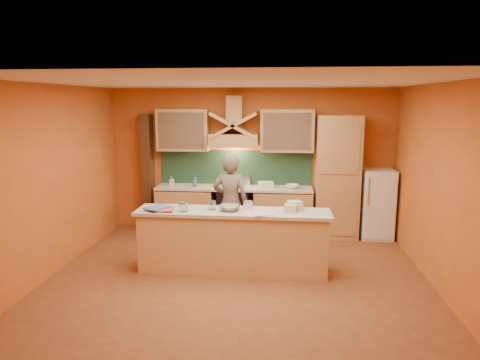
# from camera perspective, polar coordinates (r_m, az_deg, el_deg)

# --- Properties ---
(floor) EXTENTS (5.50, 5.00, 0.01)m
(floor) POSITION_cam_1_polar(r_m,az_deg,el_deg) (6.40, -0.35, -13.02)
(floor) COLOR brown
(floor) RESTS_ON ground
(ceiling) EXTENTS (5.50, 5.00, 0.01)m
(ceiling) POSITION_cam_1_polar(r_m,az_deg,el_deg) (5.87, -0.39, 12.92)
(ceiling) COLOR white
(ceiling) RESTS_ON wall_back
(wall_back) EXTENTS (5.50, 0.02, 2.80)m
(wall_back) POSITION_cam_1_polar(r_m,az_deg,el_deg) (8.43, 1.44, 2.63)
(wall_back) COLOR #CA6627
(wall_back) RESTS_ON floor
(wall_front) EXTENTS (5.50, 0.02, 2.80)m
(wall_front) POSITION_cam_1_polar(r_m,az_deg,el_deg) (3.58, -4.67, -8.28)
(wall_front) COLOR #CA6627
(wall_front) RESTS_ON floor
(wall_left) EXTENTS (0.02, 5.00, 2.80)m
(wall_left) POSITION_cam_1_polar(r_m,az_deg,el_deg) (6.84, -23.95, -0.12)
(wall_left) COLOR #CA6627
(wall_left) RESTS_ON floor
(wall_right) EXTENTS (0.02, 5.00, 2.80)m
(wall_right) POSITION_cam_1_polar(r_m,az_deg,el_deg) (6.31, 25.30, -1.03)
(wall_right) COLOR #CA6627
(wall_right) RESTS_ON floor
(base_cabinet_left) EXTENTS (1.10, 0.60, 0.86)m
(base_cabinet_left) POSITION_cam_1_polar(r_m,az_deg,el_deg) (8.52, -7.18, -4.02)
(base_cabinet_left) COLOR tan
(base_cabinet_left) RESTS_ON floor
(base_cabinet_right) EXTENTS (1.10, 0.60, 0.86)m
(base_cabinet_right) POSITION_cam_1_polar(r_m,az_deg,el_deg) (8.31, 5.74, -4.36)
(base_cabinet_right) COLOR tan
(base_cabinet_right) RESTS_ON floor
(counter_top) EXTENTS (3.00, 0.62, 0.04)m
(counter_top) POSITION_cam_1_polar(r_m,az_deg,el_deg) (8.25, -0.81, -1.06)
(counter_top) COLOR beige
(counter_top) RESTS_ON base_cabinet_left
(stove) EXTENTS (0.60, 0.58, 0.90)m
(stove) POSITION_cam_1_polar(r_m,az_deg,el_deg) (8.35, -0.80, -4.09)
(stove) COLOR black
(stove) RESTS_ON floor
(backsplash) EXTENTS (3.00, 0.03, 0.70)m
(backsplash) POSITION_cam_1_polar(r_m,az_deg,el_deg) (8.47, -0.60, 1.64)
(backsplash) COLOR #1A392A
(backsplash) RESTS_ON wall_back
(range_hood) EXTENTS (0.92, 0.50, 0.24)m
(range_hood) POSITION_cam_1_polar(r_m,az_deg,el_deg) (8.17, -0.79, 5.35)
(range_hood) COLOR tan
(range_hood) RESTS_ON wall_back
(hood_chimney) EXTENTS (0.30, 0.30, 0.50)m
(hood_chimney) POSITION_cam_1_polar(r_m,az_deg,el_deg) (8.24, -0.72, 9.43)
(hood_chimney) COLOR tan
(hood_chimney) RESTS_ON wall_back
(upper_cabinet_left) EXTENTS (1.00, 0.35, 0.80)m
(upper_cabinet_left) POSITION_cam_1_polar(r_m,az_deg,el_deg) (8.40, -7.57, 6.63)
(upper_cabinet_left) COLOR tan
(upper_cabinet_left) RESTS_ON wall_back
(upper_cabinet_right) EXTENTS (1.00, 0.35, 0.80)m
(upper_cabinet_right) POSITION_cam_1_polar(r_m,az_deg,el_deg) (8.18, 6.29, 6.55)
(upper_cabinet_right) COLOR tan
(upper_cabinet_right) RESTS_ON wall_back
(pantry_column) EXTENTS (0.80, 0.60, 2.30)m
(pantry_column) POSITION_cam_1_polar(r_m,az_deg,el_deg) (8.22, 12.82, 0.40)
(pantry_column) COLOR tan
(pantry_column) RESTS_ON floor
(fridge) EXTENTS (0.58, 0.60, 1.30)m
(fridge) POSITION_cam_1_polar(r_m,az_deg,el_deg) (8.44, 17.75, -3.04)
(fridge) COLOR white
(fridge) RESTS_ON floor
(trim_column_left) EXTENTS (0.20, 0.30, 2.30)m
(trim_column_left) POSITION_cam_1_polar(r_m,az_deg,el_deg) (8.72, -12.20, 1.00)
(trim_column_left) COLOR #472816
(trim_column_left) RESTS_ON floor
(island_body) EXTENTS (2.80, 0.55, 0.88)m
(island_body) POSITION_cam_1_polar(r_m,az_deg,el_deg) (6.53, -0.96, -8.39)
(island_body) COLOR #E0B372
(island_body) RESTS_ON floor
(island_top) EXTENTS (2.90, 0.62, 0.05)m
(island_top) POSITION_cam_1_polar(r_m,az_deg,el_deg) (6.39, -0.97, -4.31)
(island_top) COLOR beige
(island_top) RESTS_ON island_body
(person) EXTENTS (0.67, 0.50, 1.70)m
(person) POSITION_cam_1_polar(r_m,az_deg,el_deg) (7.26, -1.27, -3.09)
(person) COLOR #70665B
(person) RESTS_ON floor
(pot_large) EXTENTS (0.28, 0.28, 0.16)m
(pot_large) POSITION_cam_1_polar(r_m,az_deg,el_deg) (8.28, -2.29, -0.47)
(pot_large) COLOR silver
(pot_large) RESTS_ON stove
(pot_small) EXTENTS (0.24, 0.24, 0.12)m
(pot_small) POSITION_cam_1_polar(r_m,az_deg,el_deg) (8.25, -0.28, -0.63)
(pot_small) COLOR #B0B0B7
(pot_small) RESTS_ON stove
(soap_bottle_a) EXTENTS (0.09, 0.09, 0.18)m
(soap_bottle_a) POSITION_cam_1_polar(r_m,az_deg,el_deg) (8.48, -9.10, -0.13)
(soap_bottle_a) COLOR beige
(soap_bottle_a) RESTS_ON counter_top
(soap_bottle_b) EXTENTS (0.10, 0.10, 0.24)m
(soap_bottle_b) POSITION_cam_1_polar(r_m,az_deg,el_deg) (8.30, -6.05, -0.08)
(soap_bottle_b) COLOR #2F5C81
(soap_bottle_b) RESTS_ON counter_top
(bowl_back) EXTENTS (0.28, 0.28, 0.08)m
(bowl_back) POSITION_cam_1_polar(r_m,az_deg,el_deg) (8.16, 6.98, -0.85)
(bowl_back) COLOR silver
(bowl_back) RESTS_ON counter_top
(dish_rack) EXTENTS (0.32, 0.27, 0.10)m
(dish_rack) POSITION_cam_1_polar(r_m,az_deg,el_deg) (8.25, 3.45, -0.59)
(dish_rack) COLOR silver
(dish_rack) RESTS_ON counter_top
(book_lower) EXTENTS (0.29, 0.36, 0.03)m
(book_lower) POSITION_cam_1_polar(r_m,az_deg,el_deg) (6.50, -10.98, -3.86)
(book_lower) COLOR #BF4C44
(book_lower) RESTS_ON island_top
(book_upper) EXTENTS (0.40, 0.43, 0.03)m
(book_upper) POSITION_cam_1_polar(r_m,az_deg,el_deg) (6.62, -11.74, -3.47)
(book_upper) COLOR #46629A
(book_upper) RESTS_ON island_top
(jar_large) EXTENTS (0.20, 0.20, 0.15)m
(jar_large) POSITION_cam_1_polar(r_m,az_deg,el_deg) (6.37, -7.63, -3.53)
(jar_large) COLOR silver
(jar_large) RESTS_ON island_top
(jar_small) EXTENTS (0.15, 0.15, 0.14)m
(jar_small) POSITION_cam_1_polar(r_m,az_deg,el_deg) (6.43, -3.75, -3.37)
(jar_small) COLOR silver
(jar_small) RESTS_ON island_top
(kitchen_scale) EXTENTS (0.14, 0.14, 0.10)m
(kitchen_scale) POSITION_cam_1_polar(r_m,az_deg,el_deg) (6.47, 1.10, -3.43)
(kitchen_scale) COLOR silver
(kitchen_scale) RESTS_ON island_top
(mixing_bowl) EXTENTS (0.32, 0.32, 0.08)m
(mixing_bowl) POSITION_cam_1_polar(r_m,az_deg,el_deg) (6.37, -1.40, -3.76)
(mixing_bowl) COLOR silver
(mixing_bowl) RESTS_ON island_top
(cloth) EXTENTS (0.31, 0.27, 0.02)m
(cloth) POSITION_cam_1_polar(r_m,az_deg,el_deg) (6.15, 3.11, -4.59)
(cloth) COLOR beige
(cloth) RESTS_ON island_top
(grocery_bag_a) EXTENTS (0.25, 0.22, 0.13)m
(grocery_bag_a) POSITION_cam_1_polar(r_m,az_deg,el_deg) (6.45, 7.29, -3.40)
(grocery_bag_a) COLOR beige
(grocery_bag_a) RESTS_ON island_top
(grocery_bag_b) EXTENTS (0.20, 0.17, 0.11)m
(grocery_bag_b) POSITION_cam_1_polar(r_m,az_deg,el_deg) (6.33, 6.79, -3.77)
(grocery_bag_b) COLOR beige
(grocery_bag_b) RESTS_ON island_top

